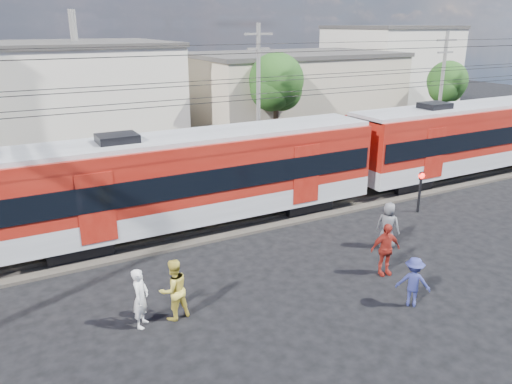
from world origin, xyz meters
TOP-DOWN VIEW (x-y plane):
  - ground at (0.00, 0.00)m, footprint 120.00×120.00m
  - track_bed at (0.00, 8.00)m, footprint 70.00×3.40m
  - rail_near at (0.00, 7.25)m, footprint 70.00×0.12m
  - rail_far at (0.00, 8.75)m, footprint 70.00×0.12m
  - commuter_train at (-0.53, 8.00)m, footprint 50.30×3.08m
  - building_midwest at (-2.00, 27.00)m, footprint 12.24×12.24m
  - building_mideast at (14.00, 24.00)m, footprint 16.32×10.20m
  - building_east at (28.00, 28.00)m, footprint 10.20×10.20m
  - utility_pole_mid at (6.00, 15.00)m, footprint 1.80×0.24m
  - utility_pole_east at (20.00, 14.00)m, footprint 1.80×0.24m
  - tree_near at (9.19, 18.09)m, footprint 3.82×3.64m
  - tree_far at (24.19, 17.09)m, footprint 3.36×3.12m
  - pedestrian_a at (-5.04, 1.93)m, footprint 0.74×0.80m
  - pedestrian_b at (-4.06, 1.86)m, footprint 1.03×0.87m
  - pedestrian_c at (2.74, -1.01)m, footprint 1.17×1.17m
  - pedestrian_d at (3.39, 0.98)m, footprint 1.19×0.68m
  - pedestrian_e at (5.06, 2.66)m, footprint 0.99×1.08m
  - car_silver at (20.55, 13.60)m, footprint 4.44×2.29m
  - crossing_signal at (9.06, 4.91)m, footprint 0.29×0.29m

SIDE VIEW (x-z plane):
  - ground at x=0.00m, z-range 0.00..0.00m
  - track_bed at x=0.00m, z-range 0.00..0.12m
  - rail_near at x=0.00m, z-range 0.12..0.24m
  - rail_far at x=0.00m, z-range 0.12..0.24m
  - car_silver at x=20.55m, z-range 0.00..1.45m
  - pedestrian_c at x=2.74m, z-range 0.00..1.63m
  - pedestrian_a at x=-5.04m, z-range 0.00..1.83m
  - pedestrian_e at x=5.06m, z-range 0.00..1.86m
  - pedestrian_b at x=-4.06m, z-range 0.00..1.91m
  - pedestrian_d at x=3.39m, z-range 0.00..1.91m
  - crossing_signal at x=9.06m, z-range 0.38..2.35m
  - commuter_train at x=-0.53m, z-range 0.31..4.49m
  - building_mideast at x=14.00m, z-range 0.01..6.31m
  - building_midwest at x=-2.00m, z-range 0.01..7.31m
  - tree_far at x=24.19m, z-range 1.11..6.87m
  - building_east at x=28.00m, z-range 0.01..8.31m
  - utility_pole_east at x=20.00m, z-range 0.28..8.28m
  - utility_pole_mid at x=6.00m, z-range 0.28..8.78m
  - tree_near at x=9.19m, z-range 1.30..8.02m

